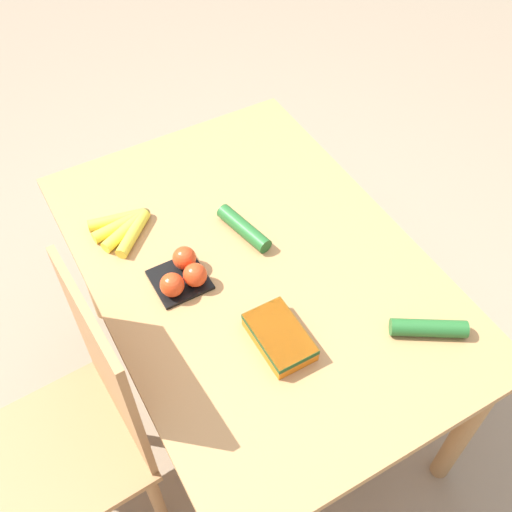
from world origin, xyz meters
TOP-DOWN VIEW (x-y plane):
  - ground_plane at (0.00, 0.00)m, footprint 12.00×12.00m
  - dining_table at (0.00, 0.00)m, footprint 1.30×0.89m
  - chair at (-0.12, 0.60)m, footprint 0.44×0.42m
  - banana_bunch at (0.30, 0.28)m, footprint 0.18×0.19m
  - tomato_pack at (0.04, 0.21)m, footprint 0.15×0.15m
  - carrot_bag at (-0.26, 0.08)m, footprint 0.19×0.12m
  - cucumber_near at (-0.42, -0.27)m, footprint 0.14×0.19m
  - cucumber_far at (0.12, -0.02)m, footprint 0.20×0.09m

SIDE VIEW (x-z plane):
  - ground_plane at x=0.00m, z-range 0.00..0.00m
  - chair at x=-0.12m, z-range 0.01..1.01m
  - dining_table at x=0.00m, z-range 0.27..0.99m
  - banana_bunch at x=0.30m, z-range 0.72..0.76m
  - cucumber_near at x=-0.42m, z-range 0.72..0.77m
  - cucumber_far at x=0.12m, z-range 0.72..0.77m
  - carrot_bag at x=-0.26m, z-range 0.73..0.77m
  - tomato_pack at x=0.04m, z-range 0.72..0.80m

